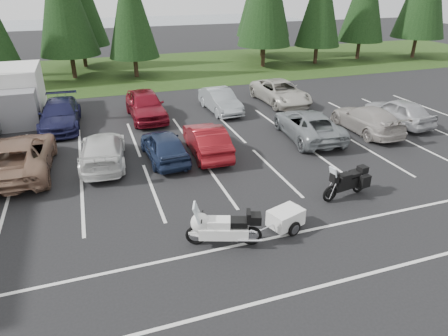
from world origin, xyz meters
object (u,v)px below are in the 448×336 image
at_px(car_near_2, 19,156).
at_px(car_near_4, 164,146).
at_px(car_near_6, 308,125).
at_px(car_far_1, 60,114).
at_px(adventure_motorcycle, 346,180).
at_px(touring_motorcycle, 224,225).
at_px(car_near_7, 366,119).
at_px(cargo_trailer, 285,220).
at_px(box_truck, 19,95).
at_px(car_near_5, 207,140).
at_px(car_near_3, 103,150).
at_px(car_far_2, 146,105).
at_px(car_near_8, 398,111).
at_px(car_far_4, 280,92).
at_px(car_far_3, 220,101).

distance_m(car_near_2, car_near_4, 6.19).
relative_size(car_near_4, car_near_6, 0.79).
xyz_separation_m(car_far_1, adventure_motorcycle, (10.53, -12.12, -0.02)).
bearing_deg(touring_motorcycle, car_near_7, 53.64).
bearing_deg(car_near_4, adventure_motorcycle, 132.53).
xyz_separation_m(car_far_1, cargo_trailer, (7.35, -13.36, -0.37)).
relative_size(car_near_6, car_far_1, 1.01).
relative_size(box_truck, car_near_2, 0.99).
distance_m(box_truck, adventure_motorcycle, 19.25).
relative_size(box_truck, car_near_5, 1.28).
distance_m(car_near_3, car_far_1, 6.24).
distance_m(box_truck, car_near_6, 16.79).
distance_m(car_near_4, cargo_trailer, 7.49).
bearing_deg(car_far_1, cargo_trailer, -58.47).
bearing_deg(car_near_3, touring_motorcycle, 118.23).
distance_m(car_near_2, adventure_motorcycle, 13.63).
bearing_deg(car_near_3, box_truck, -57.78).
bearing_deg(adventure_motorcycle, car_far_2, 105.91).
xyz_separation_m(car_near_7, car_near_8, (2.54, 0.47, 0.03)).
xyz_separation_m(car_near_5, cargo_trailer, (0.66, -6.97, -0.35)).
bearing_deg(car_far_1, car_near_2, -102.03).
relative_size(box_truck, car_near_7, 1.15).
relative_size(car_near_5, car_near_6, 0.84).
distance_m(car_far_4, cargo_trailer, 15.12).
relative_size(car_near_3, car_far_4, 0.89).
xyz_separation_m(car_near_8, car_far_1, (-18.40, 5.78, 0.00)).
bearing_deg(car_near_5, car_near_6, -173.67).
xyz_separation_m(car_near_4, touring_motorcycle, (0.46, -7.12, 0.04)).
bearing_deg(touring_motorcycle, adventure_motorcycle, 33.93).
xyz_separation_m(car_near_2, adventure_motorcycle, (12.03, -6.42, -0.06)).
height_order(box_truck, car_near_7, box_truck).
height_order(car_near_2, car_far_1, car_near_2).
distance_m(car_far_2, touring_motorcycle, 13.45).
bearing_deg(car_far_2, car_near_7, -30.67).
relative_size(car_near_5, car_far_1, 0.85).
relative_size(car_near_2, touring_motorcycle, 2.12).
relative_size(car_near_4, car_far_3, 0.96).
distance_m(car_far_1, adventure_motorcycle, 16.05).
relative_size(car_near_6, car_near_7, 1.06).
distance_m(car_far_3, car_far_4, 4.44).
height_order(car_near_6, touring_motorcycle, touring_motorcycle).
relative_size(car_near_8, cargo_trailer, 2.68).
bearing_deg(car_near_2, car_near_6, -179.32).
bearing_deg(car_near_2, cargo_trailer, 141.12).
relative_size(car_near_2, car_far_2, 1.15).
height_order(car_far_4, cargo_trailer, car_far_4).
bearing_deg(car_near_4, car_far_1, -56.98).
relative_size(car_near_5, car_near_8, 1.00).
distance_m(car_near_3, car_near_7, 13.93).
xyz_separation_m(box_truck, car_far_1, (2.21, -2.30, -0.71)).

